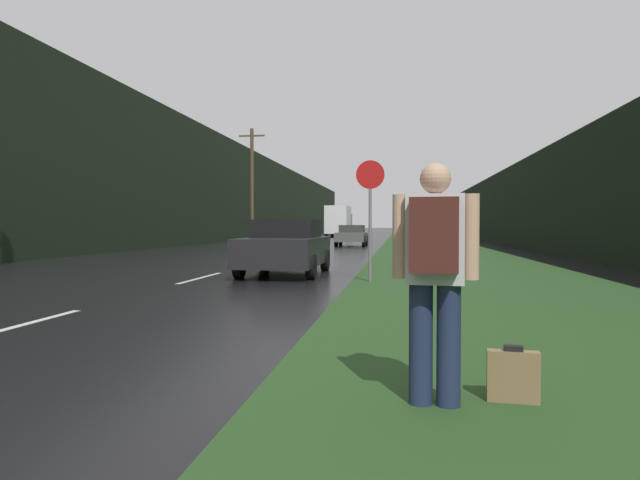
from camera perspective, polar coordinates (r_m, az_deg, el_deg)
grass_verge at (r=40.65m, az=10.62°, el=-0.39°), size 6.00×240.00×0.02m
lane_stripe_b at (r=8.37m, az=-28.48°, el=-7.71°), size 0.12×3.00×0.01m
lane_stripe_c at (r=14.56m, az=-11.85°, el=-3.72°), size 0.12×3.00×0.01m
lane_stripe_d at (r=21.26m, az=-5.44°, el=-2.07°), size 0.12×3.00×0.01m
lane_stripe_e at (r=28.11m, az=-2.13°, el=-1.20°), size 0.12×3.00×0.01m
lane_stripe_f at (r=35.01m, az=-0.12°, el=-0.67°), size 0.12×3.00×0.01m
treeline_far_side at (r=52.76m, az=-8.28°, el=4.60°), size 2.00×140.00×8.41m
treeline_near_side at (r=51.21m, az=16.85°, el=2.77°), size 2.00×140.00×5.06m
utility_pole_far at (r=40.09m, az=-6.82°, el=5.52°), size 1.80×0.24×8.03m
stop_sign at (r=13.14m, az=5.04°, el=3.17°), size 0.65×0.07×2.81m
hitchhiker_with_backpack at (r=4.14m, az=11.41°, el=-2.78°), size 0.61×0.45×1.76m
suitcase at (r=4.52m, az=18.75°, el=-12.85°), size 0.38×0.14×0.44m
car_passing_near at (r=15.26m, az=-3.45°, el=-0.71°), size 2.00×4.20×1.46m
car_passing_far at (r=36.30m, az=3.20°, el=0.48°), size 1.90×4.19×1.33m
delivery_truck at (r=64.71m, az=1.92°, el=1.93°), size 2.57×8.24×3.45m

